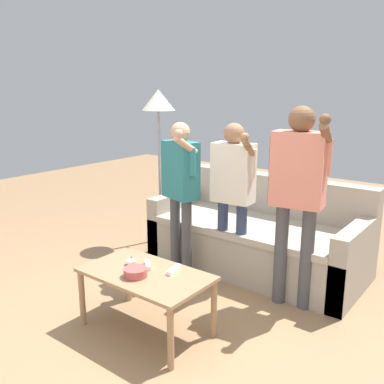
{
  "coord_description": "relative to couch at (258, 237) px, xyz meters",
  "views": [
    {
      "loc": [
        1.81,
        -2.12,
        1.72
      ],
      "look_at": [
        -0.11,
        0.36,
        0.95
      ],
      "focal_mm": 39.79,
      "sensor_mm": 36.0,
      "label": 1
    }
  ],
  "objects": [
    {
      "name": "ground_plane",
      "position": [
        0.08,
        -1.37,
        -0.3
      ],
      "size": [
        12.0,
        12.0,
        0.0
      ],
      "primitive_type": "plane",
      "color": "#93704C"
    },
    {
      "name": "couch",
      "position": [
        0.0,
        0.0,
        0.0
      ],
      "size": [
        2.02,
        0.93,
        0.86
      ],
      "color": "#9E9384",
      "rests_on": "ground"
    },
    {
      "name": "coffee_table",
      "position": [
        -0.07,
        -1.5,
        0.09
      ],
      "size": [
        0.92,
        0.53,
        0.45
      ],
      "color": "#997551",
      "rests_on": "ground"
    },
    {
      "name": "snack_bowl",
      "position": [
        -0.08,
        -1.59,
        0.18
      ],
      "size": [
        0.16,
        0.16,
        0.06
      ],
      "primitive_type": "cylinder",
      "color": "#B24C47",
      "rests_on": "coffee_table"
    },
    {
      "name": "game_remote_nunchuk",
      "position": [
        -0.26,
        -1.46,
        0.18
      ],
      "size": [
        0.06,
        0.09,
        0.05
      ],
      "color": "white",
      "rests_on": "coffee_table"
    },
    {
      "name": "floor_lamp",
      "position": [
        -1.26,
        -0.03,
        1.18
      ],
      "size": [
        0.36,
        0.36,
        1.7
      ],
      "color": "#2D2D33",
      "rests_on": "ground"
    },
    {
      "name": "player_left",
      "position": [
        -0.48,
        -0.6,
        0.6
      ],
      "size": [
        0.41,
        0.37,
        1.43
      ],
      "color": "#47474C",
      "rests_on": "ground"
    },
    {
      "name": "player_center",
      "position": [
        -0.03,
        -0.44,
        0.6
      ],
      "size": [
        0.43,
        0.29,
        1.43
      ],
      "color": "#2D3856",
      "rests_on": "ground"
    },
    {
      "name": "player_right",
      "position": [
        0.59,
        -0.51,
        0.7
      ],
      "size": [
        0.49,
        0.31,
        1.59
      ],
      "color": "#47474C",
      "rests_on": "ground"
    },
    {
      "name": "game_remote_wand_near",
      "position": [
        0.08,
        -1.37,
        0.17
      ],
      "size": [
        0.07,
        0.16,
        0.03
      ],
      "color": "white",
      "rests_on": "coffee_table"
    },
    {
      "name": "game_remote_wand_far",
      "position": [
        -0.13,
        -1.42,
        0.17
      ],
      "size": [
        0.13,
        0.13,
        0.03
      ],
      "color": "white",
      "rests_on": "coffee_table"
    }
  ]
}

